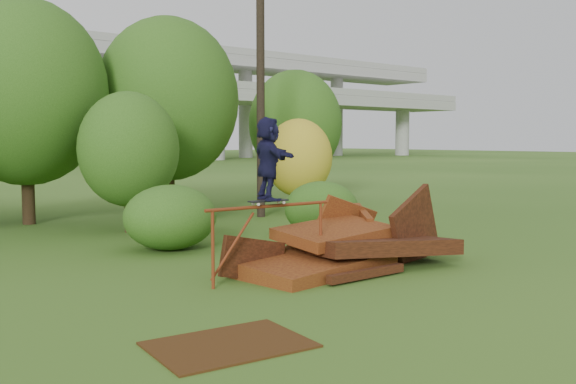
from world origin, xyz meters
TOP-DOWN VIEW (x-y plane):
  - ground at (0.00, 0.00)m, footprint 240.00×240.00m
  - scrap_pile at (0.33, 1.48)m, footprint 5.68×2.99m
  - grind_rail at (-1.67, 1.50)m, footprint 2.76×0.25m
  - skateboard at (-1.70, 1.50)m, footprint 0.81×0.27m
  - skater at (-1.70, 1.50)m, footprint 0.85×1.52m
  - flat_plate at (-4.49, -1.21)m, footprint 2.15×1.66m
  - tree_1 at (-2.51, 12.64)m, footprint 5.05×5.05m
  - tree_2 at (-0.86, 8.99)m, footprint 2.85×2.85m
  - tree_3 at (2.26, 12.24)m, footprint 5.00×5.00m
  - tree_4 at (6.17, 9.72)m, footprint 2.47×2.47m
  - tree_5 at (8.80, 12.97)m, footprint 3.99×3.99m
  - shrub_left at (-1.44, 5.66)m, footprint 2.28×2.11m
  - shrub_right at (2.96, 5.04)m, footprint 2.13×1.95m
  - utility_pole at (4.24, 9.45)m, footprint 1.40×0.28m

SIDE VIEW (x-z plane):
  - ground at x=0.00m, z-range 0.00..0.00m
  - flat_plate at x=-4.49m, z-range 0.00..0.03m
  - scrap_pile at x=0.33m, z-range -0.62..1.41m
  - shrub_right at x=2.96m, z-range 0.00..1.51m
  - shrub_left at x=-1.44m, z-range 0.00..1.58m
  - grind_rail at x=-1.67m, z-range 0.36..1.80m
  - skateboard at x=-1.70m, z-range 1.47..1.55m
  - tree_4 at x=6.17m, z-range 0.28..3.69m
  - skater at x=-1.70m, z-range 1.53..3.09m
  - tree_2 at x=-0.86m, z-range 0.36..4.38m
  - tree_5 at x=8.80m, z-range 0.50..6.11m
  - tree_3 at x=2.26m, z-range 0.59..7.53m
  - tree_1 at x=-2.51m, z-range 0.60..7.62m
  - utility_pole at x=4.24m, z-range 0.07..10.70m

